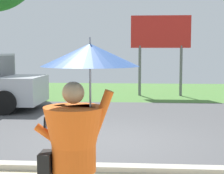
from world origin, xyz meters
name	(u,v)px	position (x,y,z in m)	size (l,w,h in m)	color
ground_plane	(116,118)	(0.00, 2.95, -0.05)	(40.00, 22.00, 0.20)	#4C4C4F
monk_pedestrian	(78,143)	(0.06, -4.37, 1.08)	(1.05, 0.96, 2.13)	#E55B19
roadside_billboard	(161,38)	(1.61, 8.20, 2.55)	(2.60, 0.12, 3.50)	slate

